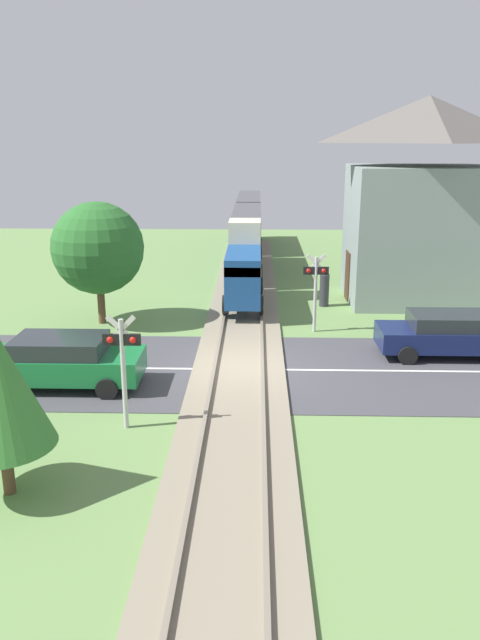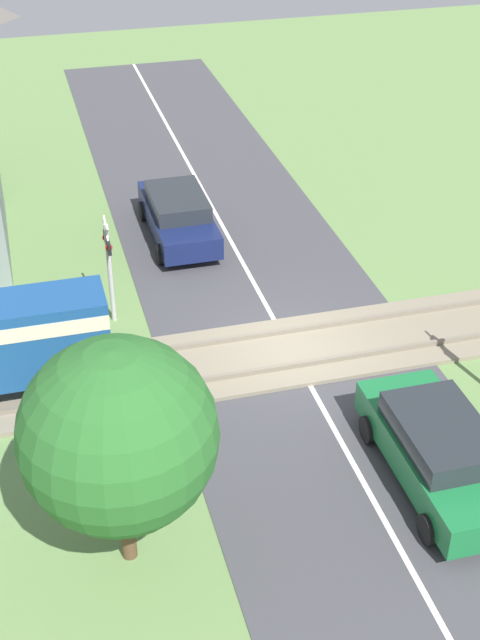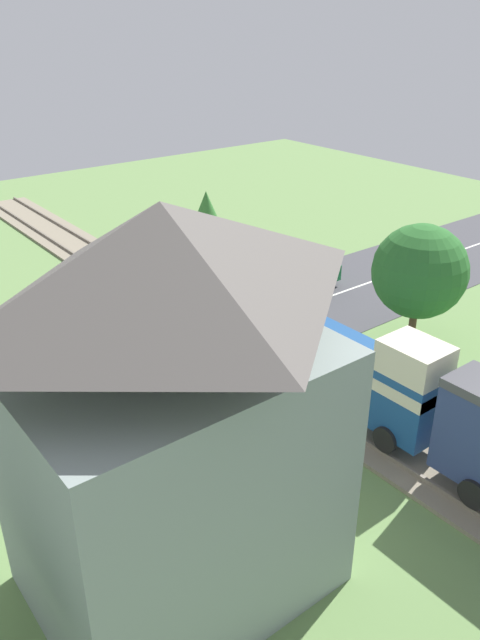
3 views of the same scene
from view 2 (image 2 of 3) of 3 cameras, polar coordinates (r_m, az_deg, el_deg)
name	(u,v)px [view 2 (image 2 of 3)]	position (r m, az deg, el deg)	size (l,w,h in m)	color
ground_plane	(292,353)	(21.87, 3.36, -2.14)	(60.00, 60.00, 0.00)	#66894C
road_surface	(292,353)	(21.86, 3.36, -2.12)	(48.00, 6.40, 0.02)	#424247
track_bed	(292,351)	(21.83, 3.36, -2.00)	(2.80, 48.00, 0.24)	gray
car_near_crossing	(439,450)	(18.30, 12.63, -8.12)	(4.56, 1.95, 1.47)	#197038
car_far_side	(178,214)	(26.74, -3.98, 6.76)	(4.43, 1.87, 1.43)	#141E4C
crossing_signal_east_approach	(109,257)	(22.36, -8.40, 4.00)	(0.90, 0.18, 2.88)	#B7B7B7
tree_roadside_hedge	(118,435)	(15.11, -7.79, -7.31)	(3.41, 3.41, 4.59)	brown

